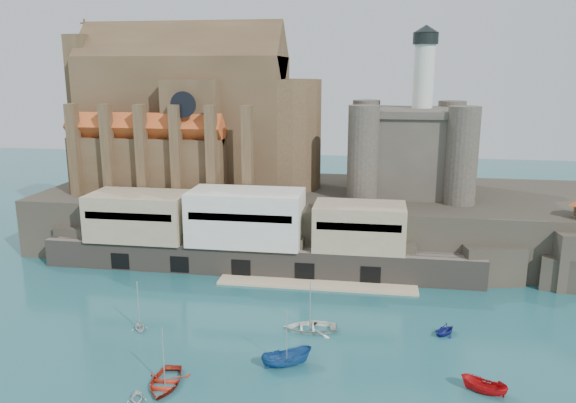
# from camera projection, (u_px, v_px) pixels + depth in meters

# --- Properties ---
(ground) EXTENTS (300.00, 300.00, 0.00)m
(ground) POSITION_uv_depth(u_px,v_px,m) (284.00, 340.00, 67.48)
(ground) COLOR #1A5157
(ground) RESTS_ON ground
(promontory) EXTENTS (100.00, 36.00, 10.00)m
(promontory) POSITION_uv_depth(u_px,v_px,m) (317.00, 217.00, 104.23)
(promontory) COLOR #29241E
(promontory) RESTS_ON ground
(quay) EXTENTS (70.00, 12.00, 13.05)m
(quay) POSITION_uv_depth(u_px,v_px,m) (245.00, 234.00, 89.82)
(quay) COLOR #61574D
(quay) RESTS_ON ground
(church) EXTENTS (47.00, 25.93, 30.51)m
(church) POSITION_uv_depth(u_px,v_px,m) (194.00, 121.00, 106.31)
(church) COLOR #4D3924
(church) RESTS_ON promontory
(castle_keep) EXTENTS (21.20, 21.20, 29.30)m
(castle_keep) POSITION_uv_depth(u_px,v_px,m) (410.00, 146.00, 100.33)
(castle_keep) COLOR #423C34
(castle_keep) RESTS_ON promontory
(boat_0) EXTENTS (4.66, 1.68, 6.40)m
(boat_0) POSITION_uv_depth(u_px,v_px,m) (165.00, 385.00, 57.79)
(boat_0) COLOR #B42514
(boat_0) RESTS_ON ground
(boat_1) EXTENTS (2.71, 2.22, 2.72)m
(boat_1) POSITION_uv_depth(u_px,v_px,m) (137.00, 400.00, 55.17)
(boat_1) COLOR silver
(boat_1) RESTS_ON ground
(boat_2) EXTENTS (2.97, 2.94, 5.78)m
(boat_2) POSITION_uv_depth(u_px,v_px,m) (287.00, 365.00, 61.66)
(boat_2) COLOR #1D4B8A
(boat_2) RESTS_ON ground
(boat_4) EXTENTS (2.85, 2.53, 2.82)m
(boat_4) POSITION_uv_depth(u_px,v_px,m) (140.00, 330.00, 70.10)
(boat_4) COLOR silver
(boat_4) RESTS_ON ground
(boat_5) EXTENTS (2.28, 2.25, 4.61)m
(boat_5) POSITION_uv_depth(u_px,v_px,m) (483.00, 392.00, 56.48)
(boat_5) COLOR red
(boat_5) RESTS_ON ground
(boat_6) EXTENTS (2.07, 4.89, 6.63)m
(boat_6) POSITION_uv_depth(u_px,v_px,m) (310.00, 330.00, 70.06)
(boat_6) COLOR white
(boat_6) RESTS_ON ground
(boat_7) EXTENTS (3.41, 3.33, 3.44)m
(boat_7) POSITION_uv_depth(u_px,v_px,m) (444.00, 334.00, 68.87)
(boat_7) COLOR navy
(boat_7) RESTS_ON ground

